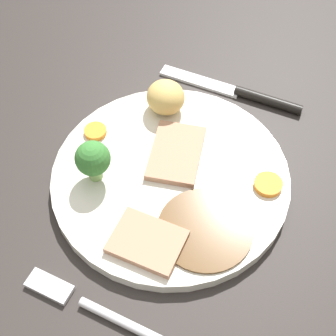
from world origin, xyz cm
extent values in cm
cube|color=#2B2623|center=(0.00, 0.00, 1.80)|extent=(120.00, 84.00, 3.60)
cylinder|color=silver|center=(2.76, 0.29, 4.30)|extent=(25.75, 25.75, 1.40)
cylinder|color=#563819|center=(-1.81, -6.08, 5.15)|extent=(9.63, 9.63, 0.30)
cube|color=tan|center=(-5.72, -1.60, 5.40)|extent=(5.50, 7.08, 0.80)
cube|color=tan|center=(5.40, 0.58, 5.40)|extent=(9.17, 7.26, 0.80)
ellipsoid|color=#D8B260|center=(11.20, 4.73, 6.89)|extent=(6.37, 6.39, 3.78)
cylinder|color=orange|center=(5.96, -9.92, 5.31)|extent=(3.07, 3.07, 0.62)
cylinder|color=orange|center=(4.23, 10.25, 5.29)|extent=(2.56, 2.56, 0.57)
cylinder|color=#8CB766|center=(-0.97, 7.06, 5.94)|extent=(1.48, 1.48, 1.88)
sphere|color=#387A33|center=(-0.97, 7.06, 8.18)|extent=(3.73, 3.73, 3.73)
cylinder|color=silver|center=(-13.34, -3.30, 4.05)|extent=(0.93, 9.50, 0.90)
cube|color=silver|center=(-13.37, 4.95, 3.90)|extent=(2.01, 4.51, 0.60)
cylinder|color=black|center=(18.63, -5.61, 4.20)|extent=(1.50, 8.54, 1.20)
cube|color=silver|center=(18.31, 3.39, 3.80)|extent=(2.07, 10.55, 0.40)
camera|label=1|loc=(-25.83, -13.72, 49.54)|focal=54.31mm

